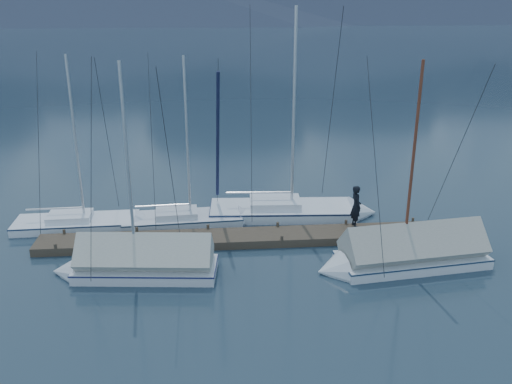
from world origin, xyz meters
TOP-DOWN VIEW (x-y plane):
  - ground at (0.00, 0.00)m, footprint 1000.00×1000.00m
  - dock at (0.00, 2.00)m, footprint 18.00×1.50m
  - mooring_posts at (-0.50, 2.00)m, footprint 15.12×1.52m
  - sailboat_open_left at (-7.02, 4.16)m, footprint 6.30×2.69m
  - sailboat_open_mid at (-2.35, 4.21)m, footprint 6.27×2.65m
  - sailboat_open_right at (2.44, 4.65)m, footprint 7.90×3.34m
  - sailboat_covered_near at (5.25, -0.69)m, footprint 6.79×2.99m
  - sailboat_covered_far at (-4.76, -0.50)m, footprint 6.22×2.63m
  - person at (4.32, 2.44)m, footprint 0.51×0.72m

SIDE VIEW (x-z plane):
  - ground at x=0.00m, z-range 0.00..0.00m
  - dock at x=0.00m, z-range -0.16..0.38m
  - sailboat_open_mid at x=-2.35m, z-range -3.94..4.23m
  - sailboat_open_left at x=-7.02m, z-range -3.99..4.28m
  - sailboat_open_right at x=2.44m, z-range -4.96..5.32m
  - mooring_posts at x=-0.50m, z-range 0.17..0.52m
  - sailboat_covered_far at x=-4.76m, z-range -3.84..4.67m
  - sailboat_covered_near at x=5.25m, z-range -3.86..4.71m
  - person at x=4.32m, z-range 0.34..2.18m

